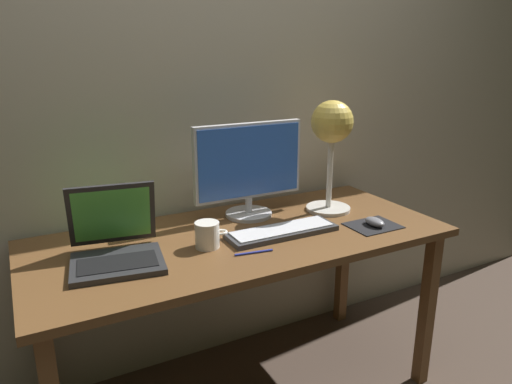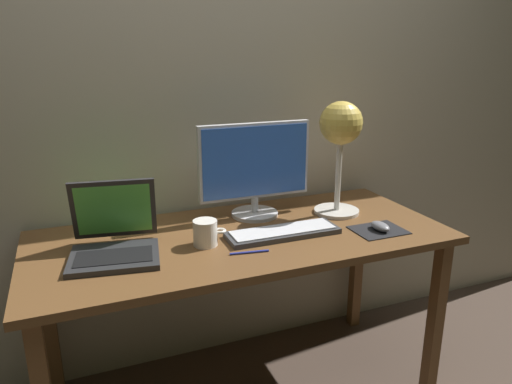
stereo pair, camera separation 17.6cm
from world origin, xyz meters
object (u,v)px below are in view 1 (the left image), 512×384
Objects in this scene: monitor at (249,167)px; laptop at (115,239)px; keyboard_main at (282,231)px; mouse at (375,222)px; pen at (254,252)px; coffee_mug at (208,235)px; desk_lamp at (332,131)px.

monitor reaches higher than laptop.
mouse is (0.37, -0.10, 0.01)m from keyboard_main.
monitor reaches higher than pen.
pen is (0.12, -0.13, -0.04)m from coffee_mug.
pen is at bearing -179.43° from mouse.
laptop is 0.48m from pen.
keyboard_main is at bearing -155.45° from desk_lamp.
desk_lamp is at bearing 4.30° from laptop.
desk_lamp is 3.45× the size of pen.
laptop is at bearing -175.70° from desk_lamp.
desk_lamp is at bearing 24.55° from keyboard_main.
monitor is 5.05× the size of mouse.
desk_lamp is 3.91× the size of coffee_mug.
mouse reaches higher than keyboard_main.
monitor is at bearing 163.83° from desk_lamp.
pen is (0.43, -0.19, -0.06)m from laptop.
coffee_mug is (-0.28, -0.23, -0.17)m from monitor.
pen is (-0.55, -0.01, -0.02)m from mouse.
desk_lamp is at bearing -16.17° from monitor.
keyboard_main is 0.50m from desk_lamp.
monitor is 3.93× the size of coffee_mug.
monitor is 0.64m from laptop.
monitor is 0.32m from keyboard_main.
mouse is at bearing -42.31° from monitor.
desk_lamp reaches higher than mouse.
laptop is 2.45× the size of pen.
coffee_mug is at bearing -140.95° from monitor.
monitor is 3.46× the size of pen.
monitor reaches higher than coffee_mug.
monitor is 0.39m from desk_lamp.
mouse reaches higher than pen.
coffee_mug is 0.18m from pen.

